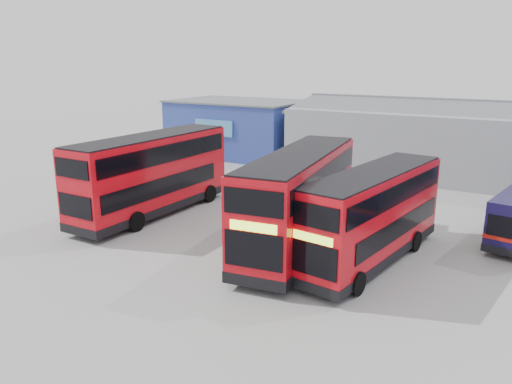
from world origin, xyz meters
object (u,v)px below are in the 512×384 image
Objects in this scene: double_decker_centre at (299,202)px; double_decker_right at (372,217)px; maintenance_shed at (494,144)px; double_decker_left at (152,176)px; panel_van at (171,146)px; office_block at (239,127)px.

double_decker_centre is 1.12× the size of double_decker_right.
double_decker_left is (-15.82, -20.84, -0.27)m from maintenance_shed.
double_decker_left is at bearing 168.28° from double_decker_centre.
double_decker_right is 26.85m from panel_van.
double_decker_right is (13.25, -0.33, -0.24)m from double_decker_left.
double_decker_right reaches higher than panel_van.
maintenance_shed is at bearing -127.32° from double_decker_left.
maintenance_shed is (22.00, 2.01, 0.02)m from office_block.
maintenance_shed is 2.74× the size of double_decker_left.
double_decker_left is 16.57m from panel_van.
office_block is 2.24× the size of panel_van.
panel_van is (-3.73, -5.60, -1.32)m from office_block.
double_decker_centre is (15.93, -19.41, -0.24)m from office_block.
maintenance_shed is at bearing 90.42° from double_decker_right.
office_block is 25.11m from double_decker_centre.
maintenance_shed is 21.34m from double_decker_right.
double_decker_centre reaches higher than double_decker_right.
maintenance_shed is 22.26m from double_decker_centre.
maintenance_shed is at bearing 5.21° from office_block.
panel_van is at bearing -53.29° from double_decker_left.
maintenance_shed reaches higher than panel_van.
double_decker_right is at bearing 178.45° from double_decker_left.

